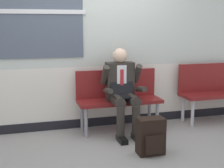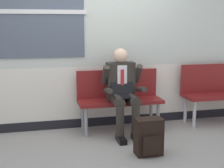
{
  "view_description": "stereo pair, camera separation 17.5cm",
  "coord_description": "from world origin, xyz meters",
  "px_view_note": "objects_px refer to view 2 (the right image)",
  "views": [
    {
      "loc": [
        -0.99,
        -4.0,
        1.57
      ],
      "look_at": [
        0.17,
        0.09,
        0.75
      ],
      "focal_mm": 50.68,
      "sensor_mm": 36.0,
      "label": 1
    },
    {
      "loc": [
        -0.82,
        -4.05,
        1.57
      ],
      "look_at": [
        0.17,
        0.09,
        0.75
      ],
      "focal_mm": 50.68,
      "sensor_mm": 36.0,
      "label": 2
    }
  ],
  "objects_px": {
    "bench_empty": "(215,89)",
    "person_seated": "(123,90)",
    "backpack": "(149,137)",
    "bench_with_person": "(119,95)"
  },
  "relations": [
    {
      "from": "bench_empty",
      "to": "person_seated",
      "type": "xyz_separation_m",
      "value": [
        -1.58,
        -0.2,
        0.12
      ]
    },
    {
      "from": "bench_empty",
      "to": "person_seated",
      "type": "relative_size",
      "value": 0.88
    },
    {
      "from": "backpack",
      "to": "bench_with_person",
      "type": "bearing_deg",
      "value": 96.09
    },
    {
      "from": "backpack",
      "to": "person_seated",
      "type": "bearing_deg",
      "value": 97.57
    },
    {
      "from": "bench_with_person",
      "to": "bench_empty",
      "type": "bearing_deg",
      "value": 0.11
    },
    {
      "from": "bench_empty",
      "to": "backpack",
      "type": "height_order",
      "value": "bench_empty"
    },
    {
      "from": "bench_empty",
      "to": "backpack",
      "type": "xyz_separation_m",
      "value": [
        -1.47,
        -1.01,
        -0.31
      ]
    },
    {
      "from": "bench_empty",
      "to": "person_seated",
      "type": "height_order",
      "value": "person_seated"
    },
    {
      "from": "bench_with_person",
      "to": "bench_empty",
      "type": "xyz_separation_m",
      "value": [
        1.58,
        0.0,
        0.01
      ]
    },
    {
      "from": "person_seated",
      "to": "backpack",
      "type": "xyz_separation_m",
      "value": [
        0.11,
        -0.81,
        -0.43
      ]
    }
  ]
}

